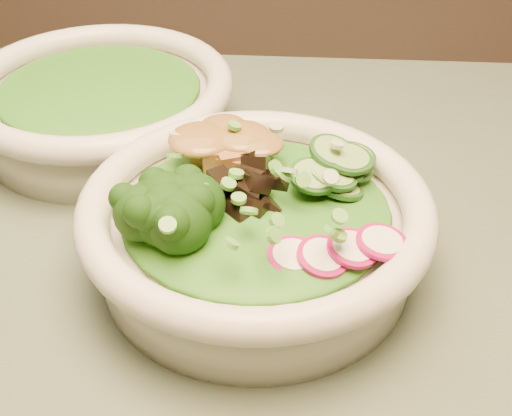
{
  "coord_description": "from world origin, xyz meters",
  "views": [
    {
      "loc": [
        -0.04,
        -0.35,
        1.1
      ],
      "look_at": [
        -0.06,
        0.04,
        0.8
      ],
      "focal_mm": 50.0,
      "sensor_mm": 36.0,
      "label": 1
    }
  ],
  "objects": [
    {
      "name": "scallion_garnish",
      "position": [
        -0.06,
        0.04,
        0.83
      ],
      "size": [
        0.18,
        0.18,
        0.02
      ],
      "primitive_type": null,
      "color": "#5FAC3C",
      "rests_on": "salad_bowl"
    },
    {
      "name": "dining_table",
      "position": [
        0.0,
        0.0,
        0.64
      ],
      "size": [
        1.2,
        0.8,
        0.75
      ],
      "color": "black",
      "rests_on": "ground"
    },
    {
      "name": "lettuce_bed",
      "position": [
        -0.06,
        0.04,
        0.81
      ],
      "size": [
        0.19,
        0.19,
        0.02
      ],
      "primitive_type": "ellipsoid",
      "color": "#215A13",
      "rests_on": "salad_bowl"
    },
    {
      "name": "side_bowl",
      "position": [
        -0.22,
        0.21,
        0.79
      ],
      "size": [
        0.24,
        0.24,
        0.07
      ],
      "rotation": [
        0.0,
        0.0,
        -0.24
      ],
      "color": "silver",
      "rests_on": "dining_table"
    },
    {
      "name": "salad_bowl",
      "position": [
        -0.06,
        0.04,
        0.79
      ],
      "size": [
        0.25,
        0.25,
        0.07
      ],
      "rotation": [
        0.0,
        0.0,
        0.37
      ],
      "color": "silver",
      "rests_on": "dining_table"
    },
    {
      "name": "side_lettuce",
      "position": [
        -0.22,
        0.21,
        0.8
      ],
      "size": [
        0.16,
        0.16,
        0.02
      ],
      "primitive_type": "ellipsoid",
      "color": "#215A13",
      "rests_on": "side_bowl"
    },
    {
      "name": "mushroom_heap",
      "position": [
        -0.07,
        0.05,
        0.82
      ],
      "size": [
        0.08,
        0.08,
        0.04
      ],
      "primitive_type": null,
      "rotation": [
        0.0,
        0.0,
        0.37
      ],
      "color": "black",
      "rests_on": "salad_bowl"
    },
    {
      "name": "broccoli_florets",
      "position": [
        -0.11,
        0.01,
        0.82
      ],
      "size": [
        0.09,
        0.09,
        0.04
      ],
      "primitive_type": null,
      "rotation": [
        0.0,
        0.0,
        0.37
      ],
      "color": "black",
      "rests_on": "salad_bowl"
    },
    {
      "name": "peanut_sauce",
      "position": [
        -0.09,
        0.09,
        0.83
      ],
      "size": [
        0.06,
        0.05,
        0.01
      ],
      "primitive_type": "ellipsoid",
      "color": "brown",
      "rests_on": "tofu_cubes"
    },
    {
      "name": "tofu_cubes",
      "position": [
        -0.09,
        0.09,
        0.82
      ],
      "size": [
        0.1,
        0.08,
        0.03
      ],
      "primitive_type": null,
      "rotation": [
        0.0,
        0.0,
        0.37
      ],
      "color": "#905D30",
      "rests_on": "salad_bowl"
    },
    {
      "name": "cucumber_slices",
      "position": [
        -0.01,
        0.07,
        0.82
      ],
      "size": [
        0.08,
        0.08,
        0.03
      ],
      "primitive_type": null,
      "rotation": [
        0.0,
        0.0,
        0.37
      ],
      "color": "#9BBF6A",
      "rests_on": "salad_bowl"
    },
    {
      "name": "radish_slices",
      "position": [
        -0.03,
        -0.01,
        0.81
      ],
      "size": [
        0.11,
        0.07,
        0.02
      ],
      "primitive_type": null,
      "rotation": [
        0.0,
        0.0,
        0.37
      ],
      "color": "#A00C50",
      "rests_on": "salad_bowl"
    }
  ]
}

